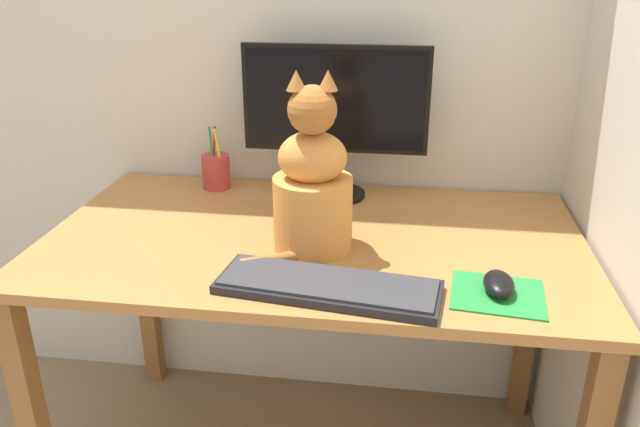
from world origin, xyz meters
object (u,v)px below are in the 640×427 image
computer_mouse_right (499,284)px  cat (312,186)px  monitor (335,111)px  pen_cup (216,171)px  keyboard (328,286)px

computer_mouse_right → cat: (-0.40, 0.16, 0.13)m
monitor → pen_cup: bearing=177.2°
computer_mouse_right → keyboard: bearing=-173.2°
cat → pen_cup: 0.49m
keyboard → pen_cup: pen_cup is taller
pen_cup → computer_mouse_right: bearing=-34.7°
cat → pen_cup: bearing=125.5°
monitor → keyboard: (0.05, -0.53, -0.23)m
keyboard → cat: cat is taller
cat → keyboard: bearing=-80.5°
keyboard → computer_mouse_right: bearing=14.0°
monitor → keyboard: bearing=-84.5°
monitor → pen_cup: size_ratio=2.76×
monitor → computer_mouse_right: 0.66m
monitor → keyboard: size_ratio=1.07×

